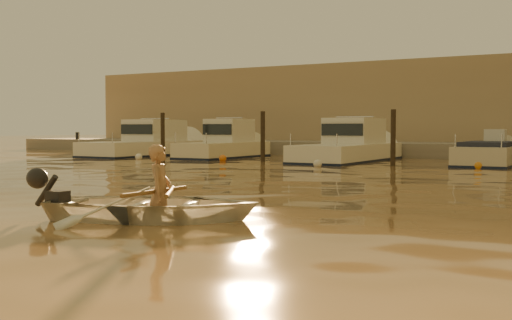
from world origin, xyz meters
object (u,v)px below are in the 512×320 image
Objects in this scene: waterfront_building at (477,108)px; dinghy at (154,206)px; moored_boat_1 at (223,144)px; person at (160,192)px; moored_boat_3 at (490,159)px; moored_boat_2 at (348,146)px; moored_boat_0 at (146,143)px.

dinghy is at bearing -88.01° from waterfront_building.
waterfront_building is (8.81, 11.00, 1.77)m from moored_boat_1.
moored_boat_3 is at bearing -28.71° from person.
moored_boat_2 is 1.42× the size of moored_boat_3.
moored_boat_0 reaches higher than person.
moored_boat_2 reaches higher than person.
moored_boat_0 is 1.45× the size of moored_boat_3.
waterfront_building is (13.30, 11.00, 1.77)m from moored_boat_0.
moored_boat_0 is at bearing 180.00° from moored_boat_3.
moored_boat_0 is at bearing 17.42° from person.
moored_boat_2 reaches higher than dinghy.
dinghy is at bearing 90.00° from person.
moored_boat_3 is at bearing 0.00° from moored_boat_2.
waterfront_building is (-2.69, 11.00, 2.17)m from moored_boat_3.
moored_boat_3 is (11.50, 0.00, -0.40)m from moored_boat_1.
moored_boat_3 reaches higher than dinghy.
person is at bearing -49.43° from moored_boat_0.
dinghy is 17.24m from moored_boat_2.
dinghy is 0.58× the size of moored_boat_3.
moored_boat_2 is at bearing 180.00° from moored_boat_3.
moored_boat_1 is 11.51m from moored_boat_3.
person is (0.09, 0.04, 0.20)m from dinghy.
waterfront_building is at bearing 51.32° from moored_boat_1.
moored_boat_3 is at bearing -76.24° from waterfront_building.
moored_boat_2 reaches higher than moored_boat_3.
dinghy is at bearing -95.85° from moored_boat_3.
moored_boat_1 reaches higher than moored_boat_3.
dinghy is at bearing -49.68° from moored_boat_0.
moored_boat_1 reaches higher than dinghy.
moored_boat_3 is at bearing -29.01° from dinghy.
waterfront_building reaches higher than person.
waterfront_building reaches higher than moored_boat_2.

